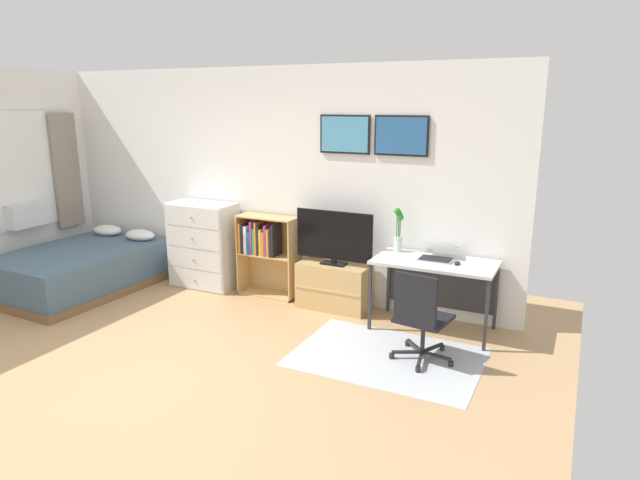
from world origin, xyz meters
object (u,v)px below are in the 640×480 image
bed (82,269)px  laptop (438,253)px  desk (436,271)px  office_chair (420,315)px  dresser (204,245)px  tv_stand (334,286)px  bookshelf (265,248)px  computer_mouse (457,263)px  television (334,238)px  bamboo_vase (398,231)px

bed → laptop: size_ratio=5.45×
bed → desk: (4.30, 0.75, 0.35)m
bed → office_chair: (4.38, -0.12, 0.19)m
dresser → tv_stand: dresser is taller
bed → dresser: size_ratio=1.87×
bookshelf → tv_stand: size_ratio=1.21×
desk → laptop: bearing=97.3°
dresser → computer_mouse: bearing=-2.3°
bed → tv_stand: bearing=15.7°
television → laptop: television is taller
bed → bamboo_vase: 4.00m
television → desk: (1.17, -0.02, -0.22)m
desk → laptop: 0.19m
tv_stand → television: bearing=-90.0°
office_chair → bamboo_vase: 1.23m
office_chair → bamboo_vase: bearing=127.6°
bookshelf → dresser: bearing=-176.0°
bookshelf → office_chair: bookshelf is taller
laptop → tv_stand: bearing=179.0°
dresser → tv_stand: (1.81, 0.02, -0.28)m
dresser → laptop: bearing=0.0°
dresser → desk: dresser is taller
bed → television: television is taller
computer_mouse → bookshelf: bearing=175.3°
dresser → bookshelf: 0.87m
dresser → television: size_ratio=1.18×
laptop → bamboo_vase: bamboo_vase is taller
dresser → office_chair: (3.06, -0.90, -0.08)m
tv_stand → computer_mouse: computer_mouse is taller
tv_stand → desk: desk is taller
television → office_chair: size_ratio=1.06×
tv_stand → television: size_ratio=0.89×
dresser → bookshelf: (0.86, 0.06, 0.05)m
bed → bookshelf: 2.36m
office_chair → laptop: 0.96m
bookshelf → office_chair: 2.40m
desk → bamboo_vase: bamboo_vase is taller
bed → television: (3.13, 0.77, 0.57)m
bed → desk: bearing=11.5°
bookshelf → laptop: size_ratio=2.65×
dresser → office_chair: dresser is taller
dresser → office_chair: bearing=-16.3°
bed → office_chair: office_chair is taller
laptop → dresser: bearing=179.8°
bookshelf → television: (0.95, -0.07, 0.24)m
bed → computer_mouse: computer_mouse is taller
tv_stand → office_chair: 1.56m
bed → computer_mouse: bearing=9.6°
bookshelf → desk: size_ratio=0.80×
bed → laptop: (4.30, 0.78, 0.54)m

